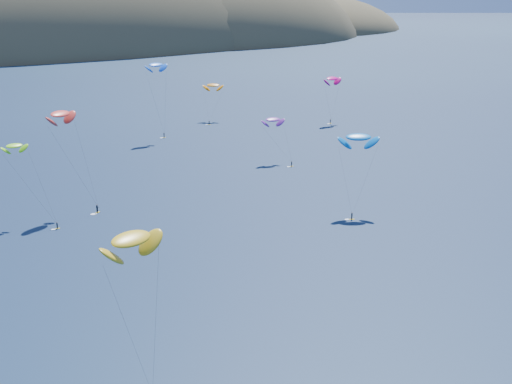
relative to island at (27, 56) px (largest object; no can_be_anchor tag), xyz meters
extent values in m
ellipsoid|color=#3D3526|center=(-19.40, -2.36, -1.86)|extent=(600.00, 300.00, 210.00)
ellipsoid|color=#3D3526|center=(140.60, -22.36, 1.38)|extent=(320.00, 220.00, 156.00)
ellipsoid|color=#3D3526|center=(260.60, 17.64, 5.70)|extent=(240.00, 180.00, 84.00)
ellipsoid|color=gold|center=(-71.34, -528.85, 31.72)|extent=(11.51, 8.49, 5.83)
cube|color=yellow|center=(-69.72, -461.61, 10.77)|extent=(1.29, 0.56, 0.07)
cylinder|color=black|center=(-69.72, -461.61, 11.56)|extent=(0.29, 0.29, 1.34)
sphere|color=#8C6047|center=(-69.72, -461.61, 12.33)|extent=(0.22, 0.22, 0.22)
ellipsoid|color=#7FE418|center=(-75.92, -449.82, 28.94)|extent=(6.50, 3.80, 3.41)
cube|color=yellow|center=(-15.08, -382.43, 10.77)|extent=(1.42, 0.72, 0.08)
cylinder|color=black|center=(-15.08, -382.43, 11.63)|extent=(0.32, 0.32, 1.46)
sphere|color=#8C6047|center=(-15.08, -382.43, 12.48)|extent=(0.24, 0.24, 0.24)
ellipsoid|color=blue|center=(-16.13, -379.67, 36.74)|extent=(9.43, 6.09, 4.85)
cube|color=yellow|center=(-4.08, -487.24, 10.77)|extent=(1.42, 0.92, 0.08)
cylinder|color=black|center=(-4.08, -487.24, 11.64)|extent=(0.32, 0.32, 1.47)
sphere|color=#8C6047|center=(-4.08, -487.24, 12.50)|extent=(0.25, 0.25, 0.25)
ellipsoid|color=#025FB4|center=(2.07, -479.78, 29.19)|extent=(10.91, 8.21, 5.52)
cube|color=yellow|center=(6.80, -437.90, 10.77)|extent=(1.29, 0.45, 0.07)
cylinder|color=black|center=(6.80, -437.90, 11.57)|extent=(0.30, 0.30, 1.35)
sphere|color=#8C6047|center=(6.80, -437.90, 12.35)|extent=(0.23, 0.23, 0.23)
ellipsoid|color=#6F2492|center=(5.34, -428.12, 23.87)|extent=(7.75, 4.00, 4.21)
cube|color=yellow|center=(52.12, -388.60, 10.77)|extent=(1.43, 0.74, 0.08)
cylinder|color=black|center=(52.12, -388.60, 11.64)|extent=(0.32, 0.32, 1.47)
sphere|color=#8C6047|center=(52.12, -388.60, 12.49)|extent=(0.25, 0.25, 0.25)
ellipsoid|color=#C8026E|center=(54.74, -384.95, 27.93)|extent=(9.74, 6.36, 5.00)
cube|color=yellow|center=(-58.33, -454.43, 10.78)|extent=(1.59, 1.32, 0.09)
cylinder|color=black|center=(-58.33, -454.43, 11.80)|extent=(0.38, 0.38, 1.73)
sphere|color=#8C6047|center=(-58.33, -454.43, 12.80)|extent=(0.29, 0.29, 0.29)
ellipsoid|color=red|center=(-63.92, -446.53, 35.01)|extent=(9.99, 8.81, 5.14)
cube|color=yellow|center=(8.38, -369.02, 10.77)|extent=(1.27, 0.87, 0.07)
cylinder|color=black|center=(8.38, -369.02, 11.55)|extent=(0.29, 0.29, 1.32)
sphere|color=#8C6047|center=(8.38, -369.02, 12.31)|extent=(0.22, 0.22, 0.22)
ellipsoid|color=orange|center=(14.59, -359.10, 24.48)|extent=(8.69, 6.78, 4.40)
camera|label=1|loc=(-98.33, -623.23, 69.04)|focal=50.00mm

